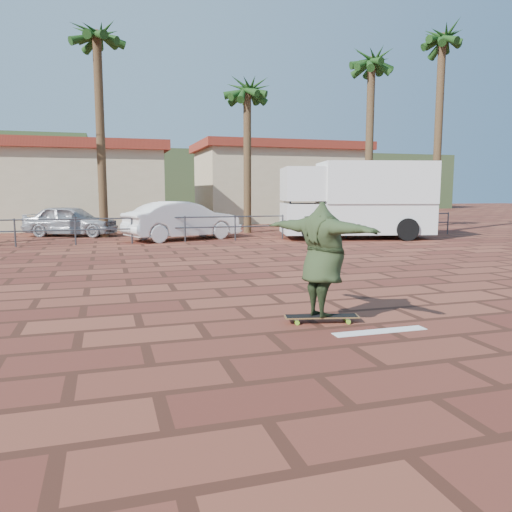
{
  "coord_description": "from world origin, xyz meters",
  "views": [
    {
      "loc": [
        -2.92,
        -7.19,
        1.95
      ],
      "look_at": [
        -0.37,
        1.27,
        0.8
      ],
      "focal_mm": 35.0,
      "sensor_mm": 36.0,
      "label": 1
    }
  ],
  "objects_px": {
    "longboard": "(321,317)",
    "car_silver": "(71,221)",
    "skateboarder": "(322,259)",
    "campervan": "(357,199)",
    "car_white": "(183,221)"
  },
  "relations": [
    {
      "from": "car_silver",
      "to": "car_white",
      "type": "height_order",
      "value": "car_white"
    },
    {
      "from": "longboard",
      "to": "campervan",
      "type": "height_order",
      "value": "campervan"
    },
    {
      "from": "campervan",
      "to": "car_silver",
      "type": "xyz_separation_m",
      "value": [
        -11.46,
        4.51,
        -0.97
      ]
    },
    {
      "from": "car_silver",
      "to": "car_white",
      "type": "xyz_separation_m",
      "value": [
        4.45,
        -3.0,
        0.1
      ]
    },
    {
      "from": "campervan",
      "to": "skateboarder",
      "type": "bearing_deg",
      "value": -107.11
    },
    {
      "from": "longboard",
      "to": "car_white",
      "type": "height_order",
      "value": "car_white"
    },
    {
      "from": "car_silver",
      "to": "car_white",
      "type": "distance_m",
      "value": 5.37
    },
    {
      "from": "longboard",
      "to": "campervan",
      "type": "distance_m",
      "value": 13.98
    },
    {
      "from": "skateboarder",
      "to": "car_silver",
      "type": "distance_m",
      "value": 17.13
    },
    {
      "from": "car_silver",
      "to": "campervan",
      "type": "bearing_deg",
      "value": -89.63
    },
    {
      "from": "skateboarder",
      "to": "car_silver",
      "type": "bearing_deg",
      "value": -8.76
    },
    {
      "from": "campervan",
      "to": "car_white",
      "type": "xyz_separation_m",
      "value": [
        -7.0,
        1.51,
        -0.87
      ]
    },
    {
      "from": "longboard",
      "to": "car_silver",
      "type": "height_order",
      "value": "car_silver"
    },
    {
      "from": "longboard",
      "to": "skateboarder",
      "type": "height_order",
      "value": "skateboarder"
    },
    {
      "from": "campervan",
      "to": "car_white",
      "type": "relative_size",
      "value": 1.38
    }
  ]
}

